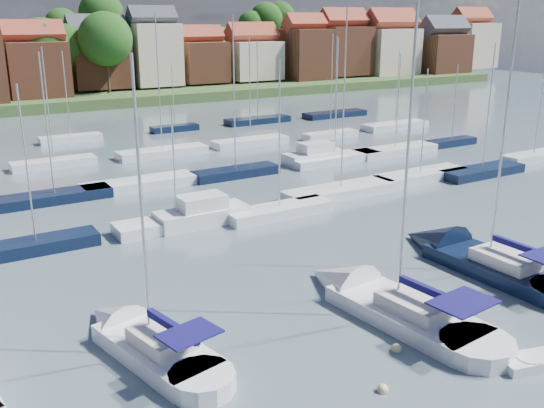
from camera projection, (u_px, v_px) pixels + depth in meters
ground at (169, 163)px, 64.58m from camera, size 260.00×260.00×0.00m
sailboat_left at (142, 341)px, 28.34m from camera, size 5.05×11.15×14.71m
sailboat_centre at (380, 302)px, 32.29m from camera, size 4.84×13.54×17.92m
sailboat_navy at (471, 258)px, 38.21m from camera, size 3.92×13.90×19.05m
tender at (529, 362)px, 26.88m from camera, size 2.90×1.83×0.58m
buoy_b at (382, 391)px, 25.15m from camera, size 0.48×0.48×0.48m
buoy_c at (396, 351)px, 28.22m from camera, size 0.50×0.50×0.50m
buoy_e at (436, 255)px, 39.64m from camera, size 0.50×0.50×0.50m
marina_field at (204, 166)px, 61.43m from camera, size 79.62×41.41×15.93m
far_shore_town at (26, 64)px, 140.15m from camera, size 212.46×90.00×22.27m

